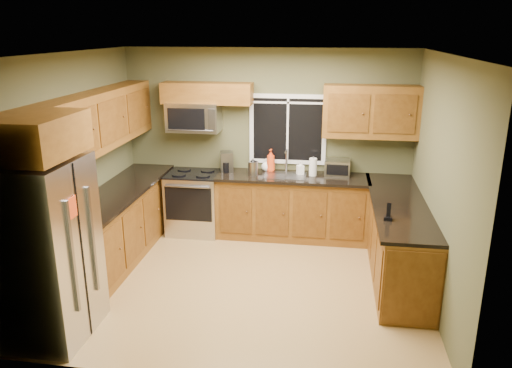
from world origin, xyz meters
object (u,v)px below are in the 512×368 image
(range, at_px, (194,202))
(cordless_phone, at_px, (388,215))
(coffee_maker, at_px, (227,162))
(kettle, at_px, (253,168))
(toaster_oven, at_px, (337,168))
(soap_bottle_c, at_px, (266,165))
(soap_bottle_a, at_px, (271,160))
(refrigerator, at_px, (47,251))
(paper_towel_roll, at_px, (313,167))
(microwave, at_px, (194,117))
(soap_bottle_b, at_px, (300,168))

(range, height_order, cordless_phone, cordless_phone)
(coffee_maker, distance_m, kettle, 0.44)
(toaster_oven, distance_m, soap_bottle_c, 1.04)
(range, xyz_separation_m, soap_bottle_a, (1.12, 0.21, 0.64))
(refrigerator, xyz_separation_m, soap_bottle_a, (1.81, 2.98, 0.21))
(soap_bottle_a, bearing_deg, range, -169.54)
(range, height_order, paper_towel_roll, paper_towel_roll)
(kettle, bearing_deg, range, 177.00)
(refrigerator, bearing_deg, range, 76.03)
(microwave, bearing_deg, toaster_oven, 0.31)
(refrigerator, height_order, microwave, microwave)
(soap_bottle_c, bearing_deg, soap_bottle_a, -18.82)
(kettle, distance_m, soap_bottle_c, 0.32)
(coffee_maker, xyz_separation_m, soap_bottle_b, (1.08, -0.01, -0.04))
(kettle, relative_size, cordless_phone, 1.23)
(range, xyz_separation_m, microwave, (-0.00, 0.14, 1.26))
(paper_towel_roll, distance_m, cordless_phone, 1.85)
(range, xyz_separation_m, paper_towel_roll, (1.74, 0.07, 0.60))
(refrigerator, height_order, soap_bottle_c, refrigerator)
(kettle, height_order, cordless_phone, kettle)
(kettle, distance_m, cordless_phone, 2.30)
(range, height_order, coffee_maker, coffee_maker)
(microwave, height_order, soap_bottle_c, microwave)
(coffee_maker, distance_m, soap_bottle_c, 0.58)
(kettle, bearing_deg, toaster_oven, 9.26)
(range, distance_m, soap_bottle_b, 1.67)
(coffee_maker, height_order, soap_bottle_c, coffee_maker)
(microwave, bearing_deg, soap_bottle_c, 5.13)
(kettle, bearing_deg, soap_bottle_b, 12.36)
(refrigerator, distance_m, soap_bottle_b, 3.65)
(kettle, height_order, soap_bottle_a, soap_bottle_a)
(coffee_maker, relative_size, paper_towel_roll, 1.04)
(refrigerator, distance_m, soap_bottle_a, 3.49)
(cordless_phone, bearing_deg, paper_towel_roll, 118.87)
(coffee_maker, bearing_deg, kettle, -20.83)
(soap_bottle_b, bearing_deg, soap_bottle_a, 166.31)
(coffee_maker, height_order, paper_towel_roll, coffee_maker)
(soap_bottle_c, bearing_deg, microwave, -174.87)
(toaster_oven, relative_size, paper_towel_roll, 1.31)
(refrigerator, height_order, coffee_maker, refrigerator)
(range, height_order, soap_bottle_c, soap_bottle_c)
(refrigerator, height_order, paper_towel_roll, refrigerator)
(paper_towel_roll, xyz_separation_m, soap_bottle_c, (-0.69, 0.16, -0.04))
(coffee_maker, relative_size, soap_bottle_a, 0.88)
(microwave, distance_m, soap_bottle_b, 1.71)
(kettle, xyz_separation_m, soap_bottle_c, (0.16, 0.28, -0.02))
(refrigerator, bearing_deg, coffee_maker, 67.91)
(soap_bottle_a, bearing_deg, toaster_oven, -3.52)
(range, relative_size, soap_bottle_b, 4.65)
(refrigerator, distance_m, paper_towel_roll, 3.74)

